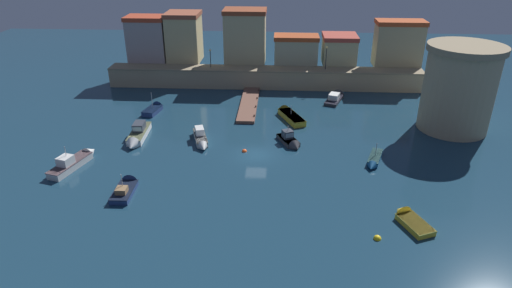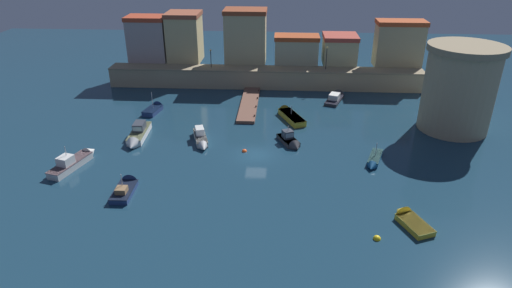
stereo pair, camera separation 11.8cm
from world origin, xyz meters
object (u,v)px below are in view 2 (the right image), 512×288
object	(u,v)px
moored_boat_2	(374,160)
mooring_buoy_0	(244,151)
mooring_buoy_1	(377,239)
moored_boat_1	(155,108)
moored_boat_5	(201,139)
moored_boat_9	(291,141)
moored_boat_0	(138,135)
moored_boat_4	(336,97)
moored_boat_7	(127,187)
moored_boat_3	(289,115)
quay_lamp_0	(211,55)
fortress_tower	(459,88)
quay_lamp_1	(327,54)
moored_boat_6	(75,161)
moored_boat_8	(408,219)

from	to	relation	value
moored_boat_2	mooring_buoy_0	size ratio (longest dim) A/B	8.44
mooring_buoy_1	moored_boat_1	bearing A→B (deg)	133.65
moored_boat_5	moored_boat_9	xyz separation A→B (m)	(11.20, 0.13, -0.10)
moored_boat_0	moored_boat_4	bearing A→B (deg)	119.14
moored_boat_7	moored_boat_3	bearing A→B (deg)	-40.36
moored_boat_0	moored_boat_9	size ratio (longest dim) A/B	1.52
moored_boat_5	quay_lamp_0	bearing A→B (deg)	168.23
moored_boat_2	moored_boat_4	bearing A→B (deg)	-155.01
moored_boat_0	moored_boat_9	bearing A→B (deg)	86.38
fortress_tower	moored_boat_4	bearing A→B (deg)	142.97
fortress_tower	moored_boat_1	distance (m)	41.91
quay_lamp_0	quay_lamp_1	bearing A→B (deg)	-0.00
moored_boat_4	mooring_buoy_0	xyz separation A→B (m)	(-12.94, -19.23, -0.36)
moored_boat_5	moored_boat_9	distance (m)	11.20
moored_boat_6	mooring_buoy_0	bearing A→B (deg)	-60.72
moored_boat_9	moored_boat_8	bearing A→B (deg)	9.54
moored_boat_0	moored_boat_2	bearing A→B (deg)	78.18
moored_boat_2	mooring_buoy_1	distance (m)	14.15
moored_boat_6	moored_boat_9	world-z (taller)	moored_boat_6
moored_boat_4	moored_boat_1	bearing A→B (deg)	123.94
moored_boat_9	mooring_buoy_1	world-z (taller)	moored_boat_9
moored_boat_9	moored_boat_3	bearing A→B (deg)	156.52
quay_lamp_0	mooring_buoy_1	size ratio (longest dim) A/B	4.54
moored_boat_0	moored_boat_9	distance (m)	19.39
quay_lamp_0	moored_boat_8	size ratio (longest dim) A/B	0.64
moored_boat_5	mooring_buoy_1	world-z (taller)	moored_boat_5
quay_lamp_1	moored_boat_7	world-z (taller)	quay_lamp_1
fortress_tower	moored_boat_0	bearing A→B (deg)	-171.76
mooring_buoy_1	moored_boat_0	bearing A→B (deg)	145.13
fortress_tower	moored_boat_0	xyz separation A→B (m)	(-40.95, -5.93, -5.11)
moored_boat_3	moored_boat_9	size ratio (longest dim) A/B	1.50
moored_boat_4	moored_boat_8	distance (m)	32.66
quay_lamp_1	moored_boat_5	xyz separation A→B (m)	(-17.10, -22.34, -5.21)
moored_boat_0	moored_boat_7	bearing A→B (deg)	9.03
moored_boat_4	moored_boat_7	world-z (taller)	moored_boat_7
moored_boat_3	moored_boat_7	world-z (taller)	moored_boat_7
quay_lamp_1	mooring_buoy_1	bearing A→B (deg)	-88.05
quay_lamp_1	mooring_buoy_1	xyz separation A→B (m)	(1.38, -40.50, -5.73)
moored_boat_6	mooring_buoy_1	distance (m)	33.68
fortress_tower	moored_boat_7	xyz separation A→B (m)	(-38.45, -17.94, -5.33)
quay_lamp_1	moored_boat_8	xyz separation A→B (m)	(4.69, -37.77, -5.45)
moored_boat_6	moored_boat_7	bearing A→B (deg)	-107.08
moored_boat_7	mooring_buoy_0	xyz separation A→B (m)	(11.32, 9.42, -0.36)
moored_boat_0	moored_boat_2	size ratio (longest dim) A/B	1.45
moored_boat_4	fortress_tower	bearing A→B (deg)	-107.16
moored_boat_2	moored_boat_9	distance (m)	10.42
moored_boat_4	moored_boat_8	world-z (taller)	moored_boat_4
moored_boat_1	moored_boat_2	world-z (taller)	moored_boat_1
fortress_tower	moored_boat_7	distance (m)	42.76
mooring_buoy_1	moored_boat_8	bearing A→B (deg)	39.56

